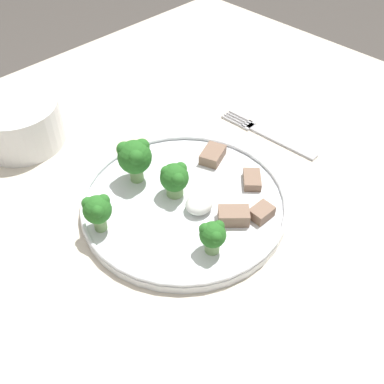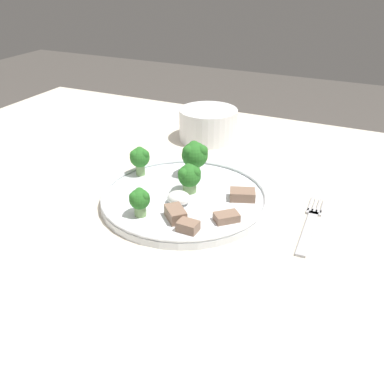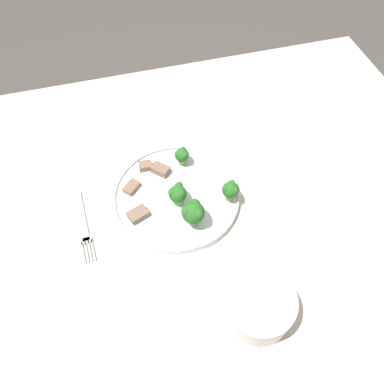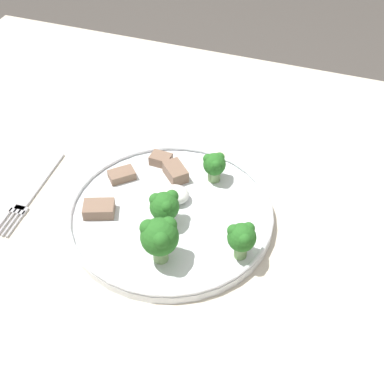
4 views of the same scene
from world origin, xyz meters
name	(u,v)px [view 4 (image 4 of 4)]	position (x,y,z in m)	size (l,w,h in m)	color
table	(203,283)	(0.00, 0.00, 0.65)	(1.25, 0.96, 0.75)	beige
dinner_plate	(171,214)	(0.05, -0.02, 0.76)	(0.28, 0.28, 0.02)	white
fork	(33,191)	(0.26, 0.00, 0.76)	(0.03, 0.18, 0.00)	#B2B2B7
broccoli_floret_near_rim_left	(160,237)	(0.04, 0.06, 0.81)	(0.05, 0.05, 0.07)	#7FA866
broccoli_floret_center_left	(214,165)	(0.02, -0.10, 0.79)	(0.03, 0.03, 0.05)	#7FA866
broccoli_floret_back_left	(165,206)	(0.05, 0.00, 0.79)	(0.04, 0.04, 0.05)	#7FA866
broccoli_floret_front_left	(242,238)	(-0.06, 0.02, 0.80)	(0.04, 0.04, 0.05)	#7FA866
meat_slice_front_slice	(122,175)	(0.15, -0.06, 0.77)	(0.04, 0.04, 0.01)	#846651
meat_slice_middle_slice	(161,159)	(0.11, -0.11, 0.77)	(0.03, 0.02, 0.02)	#846651
meat_slice_rear_slice	(175,172)	(0.07, -0.09, 0.77)	(0.05, 0.05, 0.02)	#846651
meat_slice_edge_slice	(99,209)	(0.15, 0.01, 0.77)	(0.05, 0.04, 0.02)	#846651
sauce_dollop	(175,194)	(0.06, -0.04, 0.78)	(0.04, 0.03, 0.02)	white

